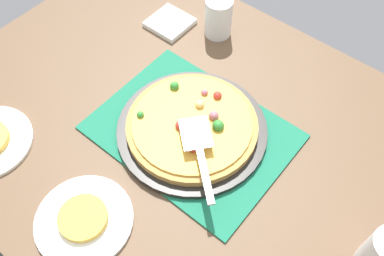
% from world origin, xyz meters
% --- Properties ---
extents(ground_plane, '(8.00, 8.00, 0.00)m').
position_xyz_m(ground_plane, '(0.00, 0.00, 0.00)').
color(ground_plane, '#4C4C51').
extents(dining_table, '(1.40, 1.00, 0.75)m').
position_xyz_m(dining_table, '(0.00, 0.00, 0.64)').
color(dining_table, brown).
rests_on(dining_table, ground_plane).
extents(placemat, '(0.48, 0.36, 0.01)m').
position_xyz_m(placemat, '(0.00, 0.00, 0.75)').
color(placemat, '#196B4C').
rests_on(placemat, dining_table).
extents(pizza_pan, '(0.38, 0.38, 0.01)m').
position_xyz_m(pizza_pan, '(0.00, 0.00, 0.76)').
color(pizza_pan, black).
rests_on(pizza_pan, placemat).
extents(pizza, '(0.33, 0.33, 0.05)m').
position_xyz_m(pizza, '(-0.00, 0.00, 0.78)').
color(pizza, '#B78442').
rests_on(pizza, pizza_pan).
extents(plate_near_left, '(0.22, 0.22, 0.01)m').
position_xyz_m(plate_near_left, '(-0.03, -0.34, 0.76)').
color(plate_near_left, white).
rests_on(plate_near_left, dining_table).
extents(served_slice_left, '(0.11, 0.11, 0.02)m').
position_xyz_m(served_slice_left, '(-0.03, -0.34, 0.77)').
color(served_slice_left, gold).
rests_on(served_slice_left, plate_near_left).
extents(cup_near, '(0.08, 0.08, 0.12)m').
position_xyz_m(cup_near, '(0.51, -0.02, 0.81)').
color(cup_near, white).
rests_on(cup_near, dining_table).
extents(cup_far, '(0.08, 0.08, 0.12)m').
position_xyz_m(cup_far, '(-0.17, 0.33, 0.81)').
color(cup_far, white).
rests_on(cup_far, dining_table).
extents(pizza_server, '(0.20, 0.18, 0.01)m').
position_xyz_m(pizza_server, '(0.07, -0.06, 0.82)').
color(pizza_server, silver).
rests_on(pizza_server, pizza).
extents(napkin_stack, '(0.12, 0.12, 0.02)m').
position_xyz_m(napkin_stack, '(-0.31, 0.27, 0.76)').
color(napkin_stack, white).
rests_on(napkin_stack, dining_table).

